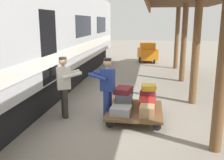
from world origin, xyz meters
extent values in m
plane|color=gray|center=(0.00, 0.00, 0.00)|extent=(60.00, 60.00, 0.00)
cylinder|color=brown|center=(-1.92, -8.06, 1.70)|extent=(0.24, 0.24, 3.40)
cylinder|color=brown|center=(-1.92, -4.84, 1.70)|extent=(0.24, 0.24, 3.40)
cylinder|color=brown|center=(-1.92, -1.61, 1.70)|extent=(0.24, 0.24, 3.40)
cylinder|color=brown|center=(-1.92, 1.61, 1.70)|extent=(0.24, 0.24, 3.40)
cube|color=black|center=(3.79, 0.00, 0.45)|extent=(2.55, 20.66, 0.90)
cube|color=silver|center=(2.28, 0.00, 1.55)|extent=(0.03, 21.32, 0.36)
cube|color=black|center=(2.28, -7.61, 2.45)|extent=(0.02, 2.39, 0.84)
cube|color=black|center=(2.28, -3.81, 2.45)|extent=(0.02, 2.39, 0.84)
cube|color=black|center=(2.34, 0.00, 1.95)|extent=(0.12, 1.10, 2.00)
cube|color=brown|center=(-0.14, 0.06, 0.25)|extent=(1.48, 1.79, 0.07)
cylinder|color=black|center=(-0.73, 0.78, 0.11)|extent=(0.21, 0.05, 0.21)
cylinder|color=black|center=(0.46, 0.78, 0.11)|extent=(0.21, 0.05, 0.21)
cylinder|color=black|center=(-0.73, -0.66, 0.11)|extent=(0.21, 0.05, 0.21)
cylinder|color=black|center=(0.46, -0.66, 0.11)|extent=(0.21, 0.05, 0.21)
cube|color=#9EA0A5|center=(0.20, 0.55, 0.39)|extent=(0.55, 0.51, 0.22)
cube|color=brown|center=(0.20, -0.43, 0.37)|extent=(0.49, 0.58, 0.18)
cube|color=tan|center=(-0.47, 0.55, 0.42)|extent=(0.39, 0.52, 0.28)
cube|color=#1E666B|center=(-0.47, -0.43, 0.42)|extent=(0.47, 0.48, 0.27)
cube|color=#AD231E|center=(-0.47, 0.06, 0.43)|extent=(0.46, 0.63, 0.30)
cube|color=brown|center=(0.20, 0.06, 0.40)|extent=(0.53, 0.62, 0.24)
cube|color=#4C515B|center=(0.19, 0.03, 0.62)|extent=(0.52, 0.62, 0.19)
cube|color=maroon|center=(-0.48, -0.40, 0.64)|extent=(0.47, 0.42, 0.17)
cube|color=maroon|center=(0.21, -0.01, 0.79)|extent=(0.52, 0.63, 0.15)
cube|color=black|center=(0.20, -0.40, 0.53)|extent=(0.44, 0.52, 0.14)
cube|color=gold|center=(-0.49, -0.40, 0.79)|extent=(0.43, 0.45, 0.15)
cylinder|color=navy|center=(0.58, 0.13, 0.41)|extent=(0.16, 0.16, 0.82)
cylinder|color=navy|center=(0.63, 0.33, 0.41)|extent=(0.16, 0.16, 0.82)
cube|color=navy|center=(0.61, 0.23, 1.12)|extent=(0.40, 0.30, 0.60)
cylinder|color=tan|center=(0.61, 0.23, 1.45)|extent=(0.09, 0.09, 0.06)
sphere|color=tan|center=(0.61, 0.23, 1.59)|extent=(0.22, 0.22, 0.22)
cylinder|color=black|center=(0.61, 0.23, 1.67)|extent=(0.21, 0.21, 0.06)
cylinder|color=navy|center=(0.78, 0.03, 1.22)|extent=(0.54, 0.22, 0.21)
cylinder|color=navy|center=(0.86, 0.34, 1.22)|extent=(0.54, 0.22, 0.21)
cylinder|color=#332D28|center=(1.79, 0.31, 0.41)|extent=(0.16, 0.16, 0.82)
cylinder|color=#332D28|center=(1.88, 0.14, 0.41)|extent=(0.16, 0.16, 0.82)
cube|color=silver|center=(1.83, 0.22, 1.12)|extent=(0.42, 0.36, 0.60)
cylinder|color=tan|center=(1.83, 0.22, 1.45)|extent=(0.09, 0.09, 0.06)
sphere|color=tan|center=(1.83, 0.22, 1.59)|extent=(0.22, 0.22, 0.22)
cylinder|color=#332D28|center=(1.83, 0.22, 1.67)|extent=(0.21, 0.21, 0.06)
cylinder|color=silver|center=(1.56, 0.27, 1.22)|extent=(0.52, 0.33, 0.21)
cylinder|color=silver|center=(1.71, -0.02, 1.22)|extent=(0.52, 0.33, 0.21)
cube|color=orange|center=(-0.28, -10.22, 0.55)|extent=(1.40, 1.88, 0.70)
cube|color=orange|center=(-0.28, -9.87, 1.05)|extent=(1.02, 0.86, 0.50)
cylinder|color=black|center=(-0.73, -9.62, 0.20)|extent=(0.12, 0.40, 0.40)
cylinder|color=black|center=(0.17, -9.62, 0.20)|extent=(0.12, 0.40, 0.40)
cylinder|color=black|center=(-0.73, -10.82, 0.20)|extent=(0.12, 0.40, 0.40)
cylinder|color=black|center=(0.17, -10.82, 0.20)|extent=(0.12, 0.40, 0.40)
camera|label=1|loc=(-0.53, 6.81, 2.66)|focal=41.16mm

